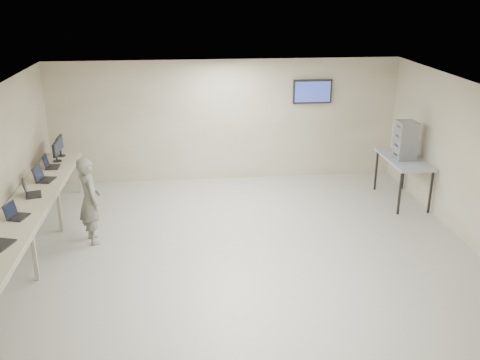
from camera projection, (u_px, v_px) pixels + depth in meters
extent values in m
cube|color=beige|center=(241.00, 244.00, 9.53)|extent=(8.00, 7.00, 0.01)
cube|color=silver|center=(241.00, 88.00, 8.57)|extent=(8.00, 7.00, 0.01)
cube|color=beige|center=(225.00, 121.00, 12.32)|extent=(8.00, 0.01, 2.80)
cube|color=beige|center=(275.00, 276.00, 5.78)|extent=(8.00, 0.01, 2.80)
cube|color=beige|center=(466.00, 163.00, 9.43)|extent=(0.01, 7.00, 2.80)
cube|color=black|center=(312.00, 91.00, 12.27)|extent=(0.15, 0.04, 0.15)
cube|color=black|center=(312.00, 92.00, 12.23)|extent=(0.90, 0.06, 0.55)
cube|color=#2B3C98|center=(313.00, 92.00, 12.20)|extent=(0.82, 0.01, 0.47)
cube|color=beige|center=(26.00, 207.00, 8.89)|extent=(0.75, 6.00, 0.04)
cube|color=#AAA392|center=(50.00, 208.00, 8.93)|extent=(0.02, 6.00, 0.06)
cube|color=#AAA392|center=(35.00, 256.00, 8.23)|extent=(0.06, 0.06, 0.86)
cube|color=#AAA392|center=(26.00, 211.00, 9.85)|extent=(0.06, 0.06, 0.86)
cube|color=#AAA392|center=(59.00, 210.00, 9.91)|extent=(0.06, 0.06, 0.86)
cube|color=#AAA392|center=(50.00, 176.00, 11.67)|extent=(0.06, 0.06, 0.86)
cube|color=#AAA392|center=(78.00, 175.00, 11.73)|extent=(0.06, 0.06, 0.86)
cube|color=black|center=(0.00, 245.00, 7.52)|extent=(0.38, 0.45, 0.02)
cube|color=black|center=(19.00, 217.00, 8.43)|extent=(0.32, 0.38, 0.02)
cube|color=black|center=(10.00, 210.00, 8.37)|extent=(0.14, 0.31, 0.23)
cube|color=black|center=(11.00, 210.00, 8.37)|extent=(0.12, 0.27, 0.20)
cube|color=black|center=(34.00, 195.00, 9.32)|extent=(0.34, 0.41, 0.02)
cube|color=black|center=(25.00, 188.00, 9.26)|extent=(0.16, 0.34, 0.25)
cube|color=black|center=(26.00, 188.00, 9.26)|extent=(0.13, 0.30, 0.21)
cube|color=black|center=(46.00, 180.00, 10.01)|extent=(0.33, 0.41, 0.02)
cube|color=black|center=(38.00, 173.00, 9.95)|extent=(0.14, 0.35, 0.26)
cube|color=black|center=(39.00, 173.00, 9.95)|extent=(0.11, 0.31, 0.22)
cube|color=black|center=(53.00, 167.00, 10.73)|extent=(0.26, 0.35, 0.02)
cube|color=black|center=(46.00, 161.00, 10.67)|extent=(0.08, 0.33, 0.25)
cube|color=black|center=(46.00, 161.00, 10.67)|extent=(0.06, 0.29, 0.21)
cylinder|color=black|center=(57.00, 161.00, 11.10)|extent=(0.19, 0.19, 0.01)
cube|color=black|center=(57.00, 157.00, 11.07)|extent=(0.04, 0.03, 0.15)
cube|color=black|center=(56.00, 149.00, 11.01)|extent=(0.05, 0.42, 0.28)
cube|color=black|center=(57.00, 149.00, 11.01)|extent=(0.00, 0.38, 0.24)
cylinder|color=black|center=(61.00, 156.00, 11.44)|extent=(0.19, 0.19, 0.01)
cube|color=black|center=(61.00, 152.00, 11.41)|extent=(0.04, 0.03, 0.16)
cube|color=black|center=(59.00, 143.00, 11.35)|extent=(0.05, 0.44, 0.29)
cube|color=black|center=(61.00, 143.00, 11.35)|extent=(0.00, 0.40, 0.25)
imported|color=#636655|center=(90.00, 200.00, 9.39)|extent=(0.58, 0.68, 1.59)
cube|color=#959DA9|center=(404.00, 159.00, 11.13)|extent=(0.74, 1.58, 0.04)
cube|color=black|center=(400.00, 193.00, 10.62)|extent=(0.04, 0.04, 0.91)
cube|color=black|center=(376.00, 171.00, 11.91)|extent=(0.04, 0.04, 0.91)
cube|color=black|center=(431.00, 192.00, 10.68)|extent=(0.04, 0.04, 0.91)
cube|color=black|center=(404.00, 170.00, 11.97)|extent=(0.04, 0.04, 0.91)
cube|color=gray|center=(404.00, 154.00, 11.09)|extent=(0.38, 0.42, 0.20)
cube|color=gray|center=(405.00, 145.00, 11.02)|extent=(0.38, 0.42, 0.20)
cube|color=gray|center=(406.00, 136.00, 10.95)|extent=(0.38, 0.42, 0.20)
cube|color=gray|center=(407.00, 126.00, 10.89)|extent=(0.38, 0.42, 0.20)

